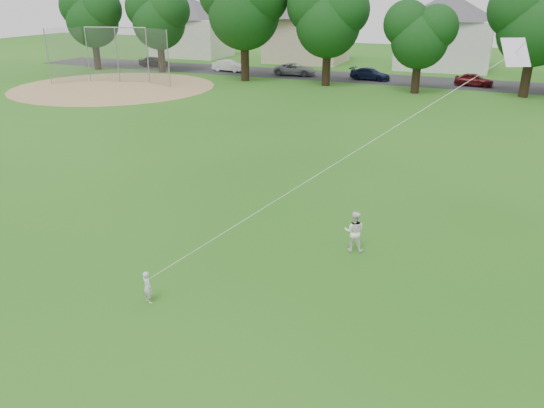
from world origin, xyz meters
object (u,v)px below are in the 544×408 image
at_px(toddler, 147,287).
at_px(kite, 334,164).
at_px(older_boy, 354,231).
at_px(baseball_backstop, 115,56).

relative_size(toddler, kite, 0.08).
xyz_separation_m(older_boy, baseball_backstop, (-29.39, 25.56, 1.79)).
bearing_deg(baseball_backstop, toddler, -51.03).
height_order(toddler, baseball_backstop, baseball_backstop).
bearing_deg(toddler, baseball_backstop, -28.47).
distance_m(toddler, older_boy, 6.91).
bearing_deg(older_boy, toddler, 41.18).
bearing_deg(older_boy, kite, 74.84).
distance_m(kite, baseball_backstop, 40.14).
relative_size(toddler, older_boy, 0.69).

